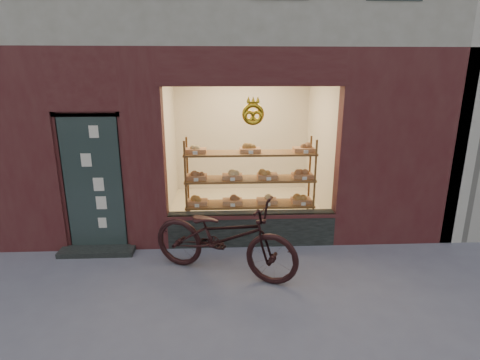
{
  "coord_description": "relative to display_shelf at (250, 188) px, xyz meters",
  "views": [
    {
      "loc": [
        -0.01,
        -3.56,
        2.72
      ],
      "look_at": [
        0.26,
        2.0,
        1.14
      ],
      "focal_mm": 28.0,
      "sensor_mm": 36.0,
      "label": 1
    }
  ],
  "objects": [
    {
      "name": "bicycle",
      "position": [
        -0.46,
        -1.35,
        -0.28
      ],
      "size": [
        2.25,
        1.54,
        1.12
      ],
      "primitive_type": "imported",
      "rotation": [
        0.0,
        0.0,
        1.16
      ],
      "color": "black",
      "rests_on": "ground"
    },
    {
      "name": "ground",
      "position": [
        -0.45,
        -2.55,
        -0.84
      ],
      "size": [
        90.0,
        90.0,
        0.0
      ],
      "primitive_type": "plane",
      "color": "#565562"
    },
    {
      "name": "display_shelf",
      "position": [
        0.0,
        0.0,
        0.0
      ],
      "size": [
        2.2,
        0.45,
        1.7
      ],
      "color": "brown",
      "rests_on": "ground"
    }
  ]
}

